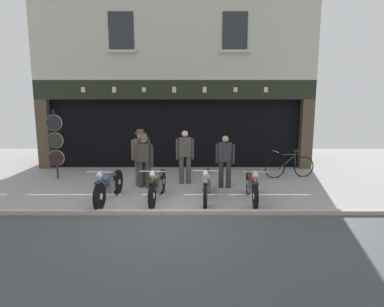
{
  "coord_description": "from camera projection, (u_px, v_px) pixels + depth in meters",
  "views": [
    {
      "loc": [
        0.64,
        -7.06,
        2.63
      ],
      "look_at": [
        0.64,
        2.75,
        0.97
      ],
      "focal_mm": 30.41,
      "sensor_mm": 36.0,
      "label": 1
    }
  ],
  "objects": [
    {
      "name": "ground",
      "position": [
        160.0,
        235.0,
        6.44
      ],
      "size": [
        22.35,
        22.0,
        0.18
      ],
      "color": "#979593"
    },
    {
      "name": "shop_facade",
      "position": [
        177.0,
        118.0,
        13.98
      ],
      "size": [
        10.65,
        4.42,
        6.88
      ],
      "color": "black",
      "rests_on": "ground"
    },
    {
      "name": "motorcycle_left",
      "position": [
        109.0,
        185.0,
        8.34
      ],
      "size": [
        0.62,
        2.05,
        0.94
      ],
      "rotation": [
        0.0,
        0.0,
        3.05
      ],
      "color": "black",
      "rests_on": "ground"
    },
    {
      "name": "motorcycle_center_left",
      "position": [
        157.0,
        185.0,
        8.41
      ],
      "size": [
        0.62,
        2.02,
        0.94
      ],
      "rotation": [
        0.0,
        0.0,
        3.05
      ],
      "color": "black",
      "rests_on": "ground"
    },
    {
      "name": "motorcycle_center",
      "position": [
        207.0,
        184.0,
        8.49
      ],
      "size": [
        0.62,
        2.08,
        0.94
      ],
      "rotation": [
        0.0,
        0.0,
        3.05
      ],
      "color": "black",
      "rests_on": "ground"
    },
    {
      "name": "motorcycle_center_right",
      "position": [
        252.0,
        185.0,
        8.39
      ],
      "size": [
        0.62,
        1.97,
        0.92
      ],
      "rotation": [
        0.0,
        0.0,
        3.09
      ],
      "color": "black",
      "rests_on": "ground"
    },
    {
      "name": "salesman_left",
      "position": [
        141.0,
        155.0,
        9.81
      ],
      "size": [
        0.56,
        0.34,
        1.72
      ],
      "rotation": [
        0.0,
        0.0,
        3.11
      ],
      "color": "brown",
      "rests_on": "ground"
    },
    {
      "name": "shopkeeper_center",
      "position": [
        185.0,
        155.0,
        10.06
      ],
      "size": [
        0.56,
        0.26,
        1.66
      ],
      "rotation": [
        0.0,
        0.0,
        3.24
      ],
      "color": "#47423D",
      "rests_on": "ground"
    },
    {
      "name": "salesman_right",
      "position": [
        225.0,
        159.0,
        9.59
      ],
      "size": [
        0.55,
        0.29,
        1.56
      ],
      "rotation": [
        0.0,
        0.0,
        2.96
      ],
      "color": "#2D2D33",
      "rests_on": "ground"
    },
    {
      "name": "assistant_far_right",
      "position": [
        144.0,
        158.0,
        9.6
      ],
      "size": [
        0.55,
        0.34,
        1.6
      ],
      "rotation": [
        0.0,
        0.0,
        2.92
      ],
      "color": "#38332D",
      "rests_on": "ground"
    },
    {
      "name": "tyre_sign_pole",
      "position": [
        55.0,
        141.0,
        10.6
      ],
      "size": [
        0.53,
        0.06,
        2.29
      ],
      "color": "#232328",
      "rests_on": "ground"
    },
    {
      "name": "advert_board_near",
      "position": [
        240.0,
        122.0,
        12.43
      ],
      "size": [
        0.84,
        0.03,
        1.1
      ],
      "color": "silver"
    },
    {
      "name": "advert_board_far",
      "position": [
        267.0,
        121.0,
        12.43
      ],
      "size": [
        0.75,
        0.03,
        0.95
      ],
      "color": "silver"
    },
    {
      "name": "leaning_bicycle",
      "position": [
        289.0,
        166.0,
        10.95
      ],
      "size": [
        1.74,
        0.5,
        0.95
      ],
      "rotation": [
        0.0,
        0.0,
        1.74
      ],
      "color": "black",
      "rests_on": "ground"
    }
  ]
}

